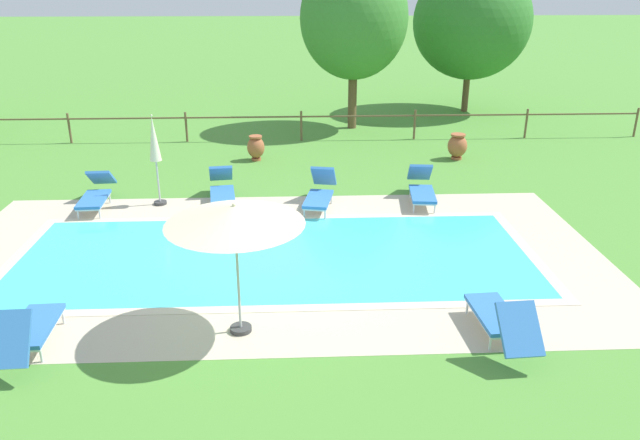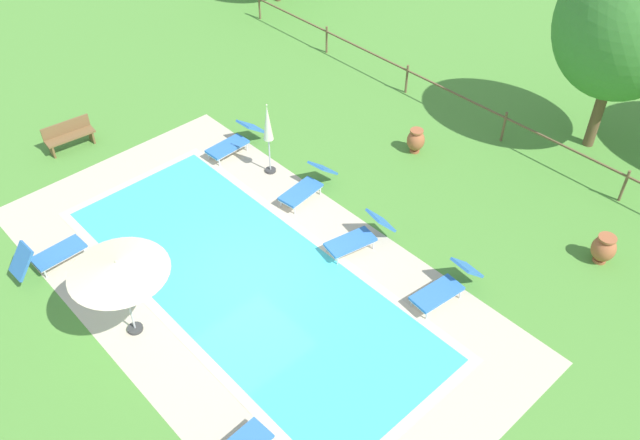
# 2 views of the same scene
# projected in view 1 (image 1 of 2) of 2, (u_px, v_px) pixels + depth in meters

# --- Properties ---
(ground_plane) EXTENTS (160.00, 160.00, 0.00)m
(ground_plane) POSITION_uv_depth(u_px,v_px,m) (275.00, 256.00, 12.86)
(ground_plane) COLOR #518E38
(pool_deck_paving) EXTENTS (13.81, 7.39, 0.01)m
(pool_deck_paving) POSITION_uv_depth(u_px,v_px,m) (275.00, 256.00, 12.86)
(pool_deck_paving) COLOR beige
(pool_deck_paving) RESTS_ON ground
(swimming_pool_water) EXTENTS (10.57, 4.15, 0.01)m
(swimming_pool_water) POSITION_uv_depth(u_px,v_px,m) (275.00, 256.00, 12.86)
(swimming_pool_water) COLOR #42CCD6
(swimming_pool_water) RESTS_ON ground
(pool_coping_rim) EXTENTS (11.05, 4.63, 0.01)m
(pool_coping_rim) POSITION_uv_depth(u_px,v_px,m) (275.00, 256.00, 12.86)
(pool_coping_rim) COLOR beige
(pool_coping_rim) RESTS_ON ground
(sun_lounger_north_near_steps) EXTENTS (0.85, 2.03, 0.87)m
(sun_lounger_north_near_steps) POSITION_uv_depth(u_px,v_px,m) (222.00, 189.00, 15.74)
(sun_lounger_north_near_steps) COLOR #3370BC
(sun_lounger_north_near_steps) RESTS_ON ground
(sun_lounger_north_mid) EXTENTS (0.80, 2.01, 0.89)m
(sun_lounger_north_mid) POSITION_uv_depth(u_px,v_px,m) (422.00, 188.00, 15.79)
(sun_lounger_north_mid) COLOR #3370BC
(sun_lounger_north_mid) RESTS_ON ground
(sun_lounger_north_far) EXTENTS (0.96, 1.99, 0.95)m
(sun_lounger_north_far) POSITION_uv_depth(u_px,v_px,m) (320.00, 193.00, 15.43)
(sun_lounger_north_far) COLOR #3370BC
(sun_lounger_north_far) RESTS_ON ground
(sun_lounger_north_end) EXTENTS (0.67, 1.86, 1.01)m
(sun_lounger_north_end) POSITION_uv_depth(u_px,v_px,m) (27.00, 330.00, 9.45)
(sun_lounger_north_end) COLOR #3370BC
(sun_lounger_north_end) RESTS_ON ground
(sun_lounger_south_near_corner) EXTENTS (0.70, 2.03, 0.84)m
(sun_lounger_south_near_corner) POSITION_uv_depth(u_px,v_px,m) (96.00, 193.00, 15.44)
(sun_lounger_south_near_corner) COLOR #3370BC
(sun_lounger_south_near_corner) RESTS_ON ground
(sun_lounger_south_mid) EXTENTS (0.71, 1.95, 0.93)m
(sun_lounger_south_mid) POSITION_uv_depth(u_px,v_px,m) (501.00, 319.00, 9.79)
(sun_lounger_south_mid) COLOR #3370BC
(sun_lounger_south_mid) RESTS_ON ground
(patio_umbrella_open_foreground) EXTENTS (2.18, 2.18, 2.26)m
(patio_umbrella_open_foreground) POSITION_uv_depth(u_px,v_px,m) (235.00, 216.00, 9.40)
(patio_umbrella_open_foreground) COLOR #383838
(patio_umbrella_open_foreground) RESTS_ON ground
(patio_umbrella_closed_row_west) EXTENTS (0.32, 0.32, 2.33)m
(patio_umbrella_closed_row_west) POSITION_uv_depth(u_px,v_px,m) (154.00, 145.00, 15.18)
(patio_umbrella_closed_row_west) COLOR #383838
(patio_umbrella_closed_row_west) RESTS_ON ground
(terracotta_urn_near_fence) EXTENTS (0.55, 0.55, 0.79)m
(terracotta_urn_near_fence) POSITION_uv_depth(u_px,v_px,m) (256.00, 147.00, 19.34)
(terracotta_urn_near_fence) COLOR #A85B38
(terracotta_urn_near_fence) RESTS_ON ground
(terracotta_urn_by_tree) EXTENTS (0.61, 0.61, 0.82)m
(terracotta_urn_by_tree) POSITION_uv_depth(u_px,v_px,m) (457.00, 146.00, 19.46)
(terracotta_urn_by_tree) COLOR #A85B38
(terracotta_urn_by_tree) RESTS_ON ground
(perimeter_fence) EXTENTS (24.28, 0.08, 1.05)m
(perimeter_fence) POSITION_uv_depth(u_px,v_px,m) (301.00, 121.00, 21.57)
(perimeter_fence) COLOR brown
(perimeter_fence) RESTS_ON ground
(tree_far_west) EXTENTS (4.80, 4.80, 6.02)m
(tree_far_west) POSITION_uv_depth(u_px,v_px,m) (472.00, 22.00, 25.11)
(tree_far_west) COLOR brown
(tree_far_west) RESTS_ON ground
(tree_west_mid) EXTENTS (3.91, 3.91, 6.21)m
(tree_west_mid) POSITION_uv_depth(u_px,v_px,m) (354.00, 18.00, 22.14)
(tree_west_mid) COLOR brown
(tree_west_mid) RESTS_ON ground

